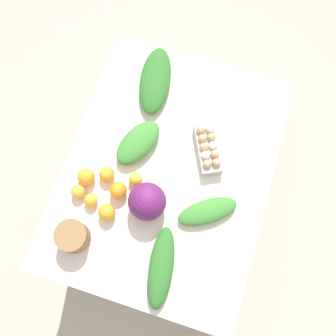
{
  "coord_description": "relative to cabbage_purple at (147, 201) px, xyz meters",
  "views": [
    {
      "loc": [
        -0.5,
        -0.16,
        2.53
      ],
      "look_at": [
        0.0,
        0.0,
        0.78
      ],
      "focal_mm": 40.0,
      "sensor_mm": 36.0,
      "label": 1
    }
  ],
  "objects": [
    {
      "name": "orange_0",
      "position": [
        0.03,
        0.32,
        -0.05
      ],
      "size": [
        0.08,
        0.08,
        0.08
      ],
      "primitive_type": "sphere",
      "color": "orange",
      "rests_on": "dining_table"
    },
    {
      "name": "greens_bunch_kale",
      "position": [
        -0.25,
        -0.15,
        -0.05
      ],
      "size": [
        0.38,
        0.17,
        0.07
      ],
      "primitive_type": "ellipsoid",
      "rotation": [
        0.0,
        0.0,
        3.3
      ],
      "color": "#2D6B28",
      "rests_on": "dining_table"
    },
    {
      "name": "egg_carton",
      "position": [
        0.35,
        -0.19,
        -0.05
      ],
      "size": [
        0.28,
        0.2,
        0.09
      ],
      "rotation": [
        0.0,
        0.0,
        0.46
      ],
      "color": "#B7B7B2",
      "rests_on": "dining_table"
    },
    {
      "name": "orange_4",
      "position": [
        0.02,
        0.15,
        -0.05
      ],
      "size": [
        0.08,
        0.08,
        0.08
      ],
      "primitive_type": "sphere",
      "color": "orange",
      "rests_on": "dining_table"
    },
    {
      "name": "paper_bag",
      "position": [
        -0.25,
        0.27,
        -0.03
      ],
      "size": [
        0.15,
        0.15,
        0.11
      ],
      "primitive_type": "cylinder",
      "color": "olive",
      "rests_on": "dining_table"
    },
    {
      "name": "orange_6",
      "position": [
        -0.05,
        0.33,
        -0.05
      ],
      "size": [
        0.07,
        0.07,
        0.07
      ],
      "primitive_type": "sphere",
      "color": "#F9A833",
      "rests_on": "dining_table"
    },
    {
      "name": "orange_2",
      "position": [
        0.08,
        0.23,
        -0.05
      ],
      "size": [
        0.07,
        0.07,
        0.07
      ],
      "primitive_type": "sphere",
      "color": "orange",
      "rests_on": "dining_table"
    },
    {
      "name": "greens_bunch_dandelion",
      "position": [
        0.05,
        -0.28,
        -0.06
      ],
      "size": [
        0.25,
        0.3,
        0.06
      ],
      "primitive_type": "ellipsoid",
      "rotation": [
        0.0,
        0.0,
        5.31
      ],
      "color": "#3D8433",
      "rests_on": "dining_table"
    },
    {
      "name": "orange_1",
      "position": [
        -0.1,
        0.17,
        -0.05
      ],
      "size": [
        0.08,
        0.08,
        0.08
      ],
      "primitive_type": "sphere",
      "color": "orange",
      "rests_on": "dining_table"
    },
    {
      "name": "greens_bunch_beet_tops",
      "position": [
        0.63,
        0.17,
        -0.05
      ],
      "size": [
        0.41,
        0.22,
        0.08
      ],
      "primitive_type": "ellipsoid",
      "rotation": [
        0.0,
        0.0,
        3.32
      ],
      "color": "#2D6B28",
      "rests_on": "dining_table"
    },
    {
      "name": "ground_plane",
      "position": [
        0.2,
        -0.04,
        -0.85
      ],
      "size": [
        8.0,
        8.0,
        0.0
      ],
      "primitive_type": "plane",
      "color": "#B2A899"
    },
    {
      "name": "orange_5",
      "position": [
        -0.07,
        0.26,
        -0.06
      ],
      "size": [
        0.06,
        0.06,
        0.06
      ],
      "primitive_type": "sphere",
      "color": "#F9A833",
      "rests_on": "dining_table"
    },
    {
      "name": "dining_table",
      "position": [
        0.2,
        -0.04,
        -0.18
      ],
      "size": [
        1.32,
        1.0,
        0.76
      ],
      "color": "silver",
      "rests_on": "ground_plane"
    },
    {
      "name": "greens_bunch_scallion",
      "position": [
        0.27,
        0.14,
        -0.05
      ],
      "size": [
        0.31,
        0.24,
        0.08
      ],
      "primitive_type": "ellipsoid",
      "rotation": [
        0.0,
        0.0,
        2.75
      ],
      "color": "#3D8433",
      "rests_on": "dining_table"
    },
    {
      "name": "cabbage_purple",
      "position": [
        0.0,
        0.0,
        0.0
      ],
      "size": [
        0.18,
        0.18,
        0.18
      ],
      "primitive_type": "sphere",
      "color": "#601E5B",
      "rests_on": "dining_table"
    },
    {
      "name": "orange_3",
      "position": [
        0.09,
        0.09,
        -0.06
      ],
      "size": [
        0.07,
        0.07,
        0.07
      ],
      "primitive_type": "sphere",
      "color": "#F9A833",
      "rests_on": "dining_table"
    }
  ]
}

